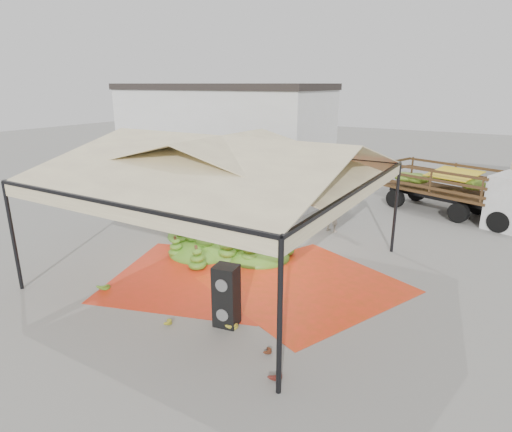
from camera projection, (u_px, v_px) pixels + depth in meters
The scene contains 17 objects.
ground at pixel (225, 268), 13.05m from camera, with size 90.00×90.00×0.00m, color slate.
canopy_tent at pixel (223, 161), 12.07m from camera, with size 8.10×8.10×4.00m.
building_white at pixel (222, 125), 28.63m from camera, with size 14.30×6.30×5.40m.
tarp_left at pixel (198, 276), 12.47m from camera, with size 4.63×4.41×0.01m, color red.
tarp_right at pixel (306, 285), 11.95m from camera, with size 4.44×4.66×0.01m, color red.
banana_heap at pixel (226, 231), 14.56m from camera, with size 5.32×4.37×1.14m, color #3D7418.
hand_yellow_a at pixel (230, 323), 9.85m from camera, with size 0.46×0.38×0.21m, color #B38923.
hand_yellow_b at pixel (165, 321), 9.97m from camera, with size 0.42×0.34×0.19m, color gold.
hand_red_a at pixel (265, 349), 8.92m from camera, with size 0.38×0.31×0.17m, color #512012.
hand_red_b at pixel (272, 372), 8.16m from camera, with size 0.50×0.41×0.23m, color #5B1B14.
hand_green at pixel (103, 285), 11.72m from camera, with size 0.50×0.41×0.23m, color #377017.
hanging_bunches at pixel (255, 181), 12.65m from camera, with size 3.24×0.24×0.20m.
speaker_stack at pixel (226, 296), 9.78m from camera, with size 0.61×0.55×1.48m.
banana_leaves at pixel (173, 231), 16.33m from camera, with size 0.96×1.36×3.70m, color #356A1C, non-canonical shape.
vendor at pixel (333, 208), 16.02m from camera, with size 0.68×0.45×1.86m, color gray.
truck_left at pixel (257, 169), 20.39m from camera, with size 7.36×3.23×2.45m.
truck_right at pixel (466, 187), 17.71m from camera, with size 6.40×3.91×2.08m.
Camera 1 is at (7.01, -9.77, 5.38)m, focal length 30.00 mm.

